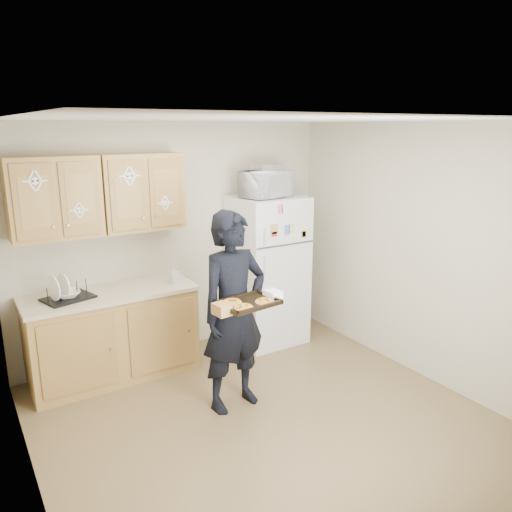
% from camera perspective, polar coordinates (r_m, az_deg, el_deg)
% --- Properties ---
extents(floor, '(3.60, 3.60, 0.00)m').
position_cam_1_polar(floor, '(4.52, 1.14, -18.28)').
color(floor, brown).
rests_on(floor, ground).
extents(ceiling, '(3.60, 3.60, 0.00)m').
position_cam_1_polar(ceiling, '(3.80, 1.33, 15.30)').
color(ceiling, silver).
rests_on(ceiling, wall_back).
extents(wall_back, '(3.60, 0.04, 2.50)m').
position_cam_1_polar(wall_back, '(5.52, -9.07, 1.83)').
color(wall_back, '#B6AE94').
rests_on(wall_back, floor).
extents(wall_front, '(3.60, 0.04, 2.50)m').
position_cam_1_polar(wall_front, '(2.77, 22.60, -12.34)').
color(wall_front, '#B6AE94').
rests_on(wall_front, floor).
extents(wall_left, '(0.04, 3.60, 2.50)m').
position_cam_1_polar(wall_left, '(3.40, -25.27, -7.58)').
color(wall_left, '#B6AE94').
rests_on(wall_left, floor).
extents(wall_right, '(0.04, 3.60, 2.50)m').
position_cam_1_polar(wall_right, '(5.16, 18.19, 0.36)').
color(wall_right, '#B6AE94').
rests_on(wall_right, floor).
extents(refrigerator, '(0.75, 0.70, 1.70)m').
position_cam_1_polar(refrigerator, '(5.74, 1.31, -1.62)').
color(refrigerator, silver).
rests_on(refrigerator, floor).
extents(base_cabinet, '(1.60, 0.60, 0.86)m').
position_cam_1_polar(base_cabinet, '(5.22, -15.99, -8.81)').
color(base_cabinet, olive).
rests_on(base_cabinet, floor).
extents(countertop, '(1.64, 0.64, 0.04)m').
position_cam_1_polar(countertop, '(5.06, -16.34, -4.12)').
color(countertop, beige).
rests_on(countertop, base_cabinet).
extents(upper_cab_left, '(0.80, 0.33, 0.75)m').
position_cam_1_polar(upper_cab_left, '(4.90, -22.09, 6.16)').
color(upper_cab_left, olive).
rests_on(upper_cab_left, wall_back).
extents(upper_cab_right, '(0.80, 0.33, 0.75)m').
position_cam_1_polar(upper_cab_right, '(5.10, -12.97, 7.16)').
color(upper_cab_right, olive).
rests_on(upper_cab_right, wall_back).
extents(cereal_box, '(0.20, 0.07, 0.32)m').
position_cam_1_polar(cereal_box, '(6.43, 3.95, -6.34)').
color(cereal_box, '#CA9447').
rests_on(cereal_box, floor).
extents(person, '(0.69, 0.50, 1.78)m').
position_cam_1_polar(person, '(4.36, -2.53, -6.41)').
color(person, black).
rests_on(person, floor).
extents(baking_tray, '(0.49, 0.39, 0.04)m').
position_cam_1_polar(baking_tray, '(4.04, -0.88, -5.43)').
color(baking_tray, black).
rests_on(baking_tray, person).
extents(pizza_front_left, '(0.15, 0.15, 0.02)m').
position_cam_1_polar(pizza_front_left, '(3.92, -1.44, -5.83)').
color(pizza_front_left, '#F8A91F').
rests_on(pizza_front_left, baking_tray).
extents(pizza_front_right, '(0.15, 0.15, 0.02)m').
position_cam_1_polar(pizza_front_right, '(4.04, 0.99, -5.17)').
color(pizza_front_right, '#F8A91F').
rests_on(pizza_front_right, baking_tray).
extents(pizza_back_left, '(0.15, 0.15, 0.02)m').
position_cam_1_polar(pizza_back_left, '(4.03, -2.76, -5.23)').
color(pizza_back_left, '#F8A91F').
rests_on(pizza_back_left, baking_tray).
extents(microwave, '(0.59, 0.46, 0.29)m').
position_cam_1_polar(microwave, '(5.47, 1.15, 8.22)').
color(microwave, silver).
rests_on(microwave, refrigerator).
extents(foil_pan, '(0.31, 0.23, 0.06)m').
position_cam_1_polar(foil_pan, '(5.50, 1.31, 10.10)').
color(foil_pan, silver).
rests_on(foil_pan, microwave).
extents(dish_rack, '(0.49, 0.42, 0.17)m').
position_cam_1_polar(dish_rack, '(4.93, -20.75, -3.70)').
color(dish_rack, black).
rests_on(dish_rack, countertop).
extents(bowl, '(0.24, 0.24, 0.06)m').
position_cam_1_polar(bowl, '(4.95, -20.73, -4.10)').
color(bowl, white).
rests_on(bowl, dish_rack).
extents(soap_bottle, '(0.11, 0.11, 0.19)m').
position_cam_1_polar(soap_bottle, '(5.15, -9.42, -2.03)').
color(soap_bottle, silver).
rests_on(soap_bottle, countertop).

